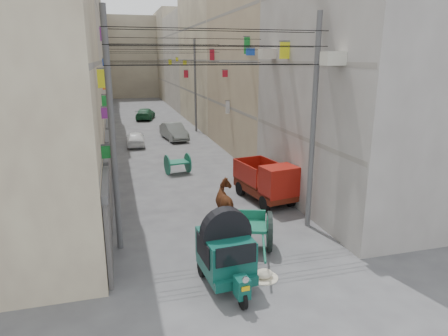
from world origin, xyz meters
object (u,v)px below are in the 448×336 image
object	(u,v)px
tonga_cart	(251,230)
mini_truck	(269,184)
horse	(228,204)
feed_sack	(264,274)
distant_car_grey	(174,131)
distant_car_green	(145,114)
distant_car_white	(136,139)
second_cart	(178,163)
auto_rickshaw	(226,251)

from	to	relation	value
tonga_cart	mini_truck	bearing A→B (deg)	79.20
tonga_cart	horse	distance (m)	2.36
feed_sack	tonga_cart	bearing A→B (deg)	83.47
distant_car_grey	distant_car_green	size ratio (longest dim) A/B	0.99
feed_sack	horse	world-z (taller)	horse
distant_car_white	mini_truck	bearing A→B (deg)	112.19
mini_truck	distant_car_white	world-z (taller)	mini_truck
distant_car_white	distant_car_grey	size ratio (longest dim) A/B	0.80
second_cart	horse	size ratio (longest dim) A/B	0.73
second_cart	distant_car_grey	distance (m)	10.04
auto_rickshaw	distant_car_grey	xyz separation A→B (m)	(1.74, 21.86, -0.39)
tonga_cart	horse	xyz separation A→B (m)	(-0.12, 2.36, 0.12)
tonga_cart	feed_sack	size ratio (longest dim) A/B	6.02
mini_truck	feed_sack	xyz separation A→B (m)	(-2.52, -5.97, -0.79)
auto_rickshaw	horse	distance (m)	4.41
mini_truck	distant_car_green	size ratio (longest dim) A/B	0.89
auto_rickshaw	distant_car_green	world-z (taller)	auto_rickshaw
feed_sack	horse	bearing A→B (deg)	88.71
feed_sack	horse	distance (m)	4.29
horse	distant_car_green	size ratio (longest dim) A/B	0.49
auto_rickshaw	second_cart	bearing A→B (deg)	83.46
horse	distant_car_green	xyz separation A→B (m)	(-0.85, 29.56, -0.25)
tonga_cart	feed_sack	distance (m)	1.97
tonga_cart	mini_truck	size ratio (longest dim) A/B	0.90
horse	feed_sack	bearing A→B (deg)	86.46
mini_truck	distant_car_grey	bearing A→B (deg)	87.05
second_cart	distant_car_grey	world-z (taller)	distant_car_grey
feed_sack	distant_car_green	distance (m)	33.79
horse	distant_car_white	size ratio (longest dim) A/B	0.62
horse	distant_car_white	bearing A→B (deg)	-82.75
second_cart	distant_car_grey	size ratio (longest dim) A/B	0.36
tonga_cart	second_cart	size ratio (longest dim) A/B	2.23
tonga_cart	distant_car_green	bearing A→B (deg)	110.28
distant_car_grey	feed_sack	bearing A→B (deg)	-99.37
distant_car_green	mini_truck	bearing A→B (deg)	110.32
distant_car_white	distant_car_grey	distance (m)	3.55
tonga_cart	second_cart	world-z (taller)	tonga_cart
mini_truck	distant_car_white	xyz separation A→B (m)	(-5.10, 14.23, -0.37)
tonga_cart	horse	world-z (taller)	horse
distant_car_white	distant_car_green	distance (m)	13.70
mini_truck	horse	distance (m)	2.99
auto_rickshaw	distant_car_white	distance (m)	20.24
auto_rickshaw	distant_car_green	bearing A→B (deg)	85.00
tonga_cart	distant_car_white	distance (m)	18.54
mini_truck	horse	size ratio (longest dim) A/B	1.82
distant_car_grey	second_cart	bearing A→B (deg)	-105.21
feed_sack	auto_rickshaw	bearing A→B (deg)	179.22
auto_rickshaw	tonga_cart	xyz separation A→B (m)	(1.40, 1.85, -0.33)
mini_truck	tonga_cart	bearing A→B (deg)	-129.33
second_cart	horse	world-z (taller)	horse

